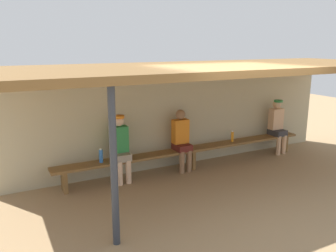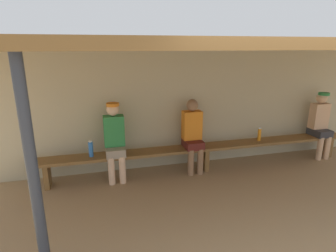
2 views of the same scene
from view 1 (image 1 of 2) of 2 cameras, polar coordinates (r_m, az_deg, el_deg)
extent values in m
plane|color=#9E7F59|center=(6.60, 10.85, -10.97)|extent=(24.00, 24.00, 0.00)
cube|color=#B7AD8C|center=(7.85, 2.21, 1.65)|extent=(8.00, 0.20, 2.20)
cube|color=brown|center=(6.60, 7.94, 9.48)|extent=(8.00, 2.80, 0.12)
cylinder|color=#2D333D|center=(4.63, -8.92, -6.95)|extent=(0.10, 0.10, 2.20)
cube|color=brown|center=(7.64, 3.83, -3.86)|extent=(6.00, 0.36, 0.05)
cube|color=brown|center=(6.79, -16.75, -8.72)|extent=(0.08, 0.29, 0.41)
cube|color=brown|center=(7.71, 3.81, -5.49)|extent=(0.08, 0.29, 0.41)
cube|color=brown|center=(9.37, 18.39, -2.72)|extent=(0.08, 0.29, 0.41)
cube|color=#591E19|center=(7.47, 2.33, -3.46)|extent=(0.32, 0.40, 0.14)
cylinder|color=#8C6647|center=(7.39, 2.31, -6.03)|extent=(0.11, 0.11, 0.48)
cylinder|color=#8C6647|center=(7.48, 3.52, -5.81)|extent=(0.11, 0.11, 0.48)
cube|color=orange|center=(7.45, 2.05, -0.87)|extent=(0.34, 0.20, 0.52)
sphere|color=#8C6647|center=(7.37, 2.07, 1.92)|extent=(0.21, 0.21, 0.21)
cube|color=#333338|center=(9.11, 17.59, -1.00)|extent=(0.32, 0.40, 0.14)
cylinder|color=#DBAD84|center=(9.01, 17.76, -3.07)|extent=(0.11, 0.11, 0.48)
cylinder|color=#DBAD84|center=(9.14, 18.56, -2.91)|extent=(0.11, 0.11, 0.48)
cube|color=#DBAD84|center=(9.09, 17.38, 1.13)|extent=(0.34, 0.20, 0.52)
sphere|color=#DBAD84|center=(9.03, 17.54, 3.42)|extent=(0.21, 0.21, 0.21)
cylinder|color=#2D8442|center=(8.98, 17.76, 3.95)|extent=(0.21, 0.21, 0.05)
cube|color=gray|center=(6.92, -7.77, -4.96)|extent=(0.32, 0.40, 0.14)
cylinder|color=beige|center=(6.85, -7.95, -7.74)|extent=(0.11, 0.11, 0.48)
cylinder|color=beige|center=(6.91, -6.53, -7.52)|extent=(0.11, 0.11, 0.48)
cube|color=#2D8442|center=(6.90, -8.08, -2.17)|extent=(0.34, 0.20, 0.52)
sphere|color=beige|center=(6.81, -8.18, 0.83)|extent=(0.21, 0.21, 0.21)
cylinder|color=orange|center=(6.76, -8.09, 1.51)|extent=(0.21, 0.21, 0.05)
cylinder|color=orange|center=(8.24, 10.57, -1.73)|extent=(0.06, 0.06, 0.24)
cylinder|color=white|center=(8.21, 10.60, -0.86)|extent=(0.04, 0.04, 0.02)
cylinder|color=blue|center=(6.81, -11.00, -4.89)|extent=(0.08, 0.08, 0.25)
cylinder|color=white|center=(6.77, -11.05, -3.78)|extent=(0.05, 0.05, 0.02)
camera|label=2|loc=(2.61, 20.41, 2.48)|focal=29.76mm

